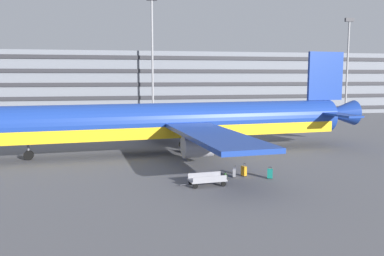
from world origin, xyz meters
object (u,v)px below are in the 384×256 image
(suitcase_laid_flat, at_px, (270,173))
(suitcase_small, at_px, (244,171))
(backpack_large, at_px, (225,176))
(suitcase_upright, at_px, (234,172))
(airliner, at_px, (177,122))
(baggage_cart, at_px, (207,180))

(suitcase_laid_flat, xyz_separation_m, suitcase_small, (-1.69, 1.16, 0.01))
(backpack_large, bearing_deg, suitcase_upright, 26.33)
(airliner, distance_m, backpack_large, 12.08)
(airliner, xyz_separation_m, baggage_cart, (0.07, -13.14, -2.66))
(airliner, relative_size, suitcase_small, 42.19)
(suitcase_laid_flat, xyz_separation_m, baggage_cart, (-5.12, -0.97, 0.01))
(airliner, relative_size, backpack_large, 78.45)
(airliner, bearing_deg, suitcase_laid_flat, -66.93)
(suitcase_upright, height_order, backpack_large, suitcase_upright)
(suitcase_small, bearing_deg, airliner, 107.60)
(suitcase_laid_flat, distance_m, baggage_cart, 5.21)
(airliner, xyz_separation_m, suitcase_upright, (2.68, -11.18, -2.71))
(suitcase_small, distance_m, backpack_large, 1.77)
(suitcase_small, height_order, baggage_cart, suitcase_small)
(suitcase_upright, xyz_separation_m, baggage_cart, (-2.61, -1.96, 0.05))
(airliner, bearing_deg, suitcase_small, -72.40)
(suitcase_small, bearing_deg, backpack_large, -160.76)
(suitcase_laid_flat, xyz_separation_m, backpack_large, (-3.35, 0.58, -0.18))
(suitcase_upright, bearing_deg, baggage_cart, -143.10)
(airliner, distance_m, baggage_cart, 13.41)
(suitcase_upright, xyz_separation_m, backpack_large, (-0.84, -0.42, -0.14))
(suitcase_upright, relative_size, backpack_large, 1.68)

